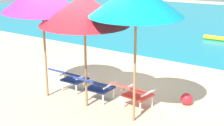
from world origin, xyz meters
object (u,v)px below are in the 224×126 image
object	(u,v)px
beach_ball	(187,99)
lounge_chair_left	(70,76)
lounge_chair_center	(96,85)
beach_umbrella_center	(84,9)
lounge_chair_right	(133,92)
swim_buoy	(223,39)

from	to	relation	value
beach_ball	lounge_chair_left	bearing A→B (deg)	-159.63
lounge_chair_center	beach_umbrella_center	xyz separation A→B (m)	(-0.04, -0.27, 1.67)
lounge_chair_right	lounge_chair_center	bearing A→B (deg)	-170.31
lounge_chair_center	lounge_chair_right	size ratio (longest dim) A/B	0.98
lounge_chair_left	beach_ball	xyz separation A→B (m)	(2.56, 0.95, -0.27)
lounge_chair_left	lounge_chair_right	world-z (taller)	same
lounge_chair_left	lounge_chair_right	distance (m)	1.75
beach_ball	lounge_chair_center	bearing A→B (deg)	-147.80
swim_buoy	beach_umbrella_center	xyz separation A→B (m)	(-0.37, -8.22, 1.98)
swim_buoy	lounge_chair_center	size ratio (longest dim) A/B	1.77
swim_buoy	lounge_chair_left	xyz separation A→B (m)	(-1.21, -7.84, 0.31)
lounge_chair_left	beach_umbrella_center	world-z (taller)	beach_umbrella_center
lounge_chair_right	beach_umbrella_center	size ratio (longest dim) A/B	0.35
lounge_chair_left	beach_ball	distance (m)	2.74
swim_buoy	beach_ball	size ratio (longest dim) A/B	6.07
lounge_chair_right	beach_umbrella_center	distance (m)	1.95
lounge_chair_left	beach_umbrella_center	xyz separation A→B (m)	(0.83, -0.38, 1.67)
swim_buoy	lounge_chair_center	bearing A→B (deg)	-92.41
beach_umbrella_center	beach_ball	xyz separation A→B (m)	(1.72, 1.33, -1.95)
lounge_chair_left	beach_umbrella_center	size ratio (longest dim) A/B	0.34
beach_umbrella_center	swim_buoy	bearing A→B (deg)	87.40
lounge_chair_right	lounge_chair_left	bearing A→B (deg)	-178.74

